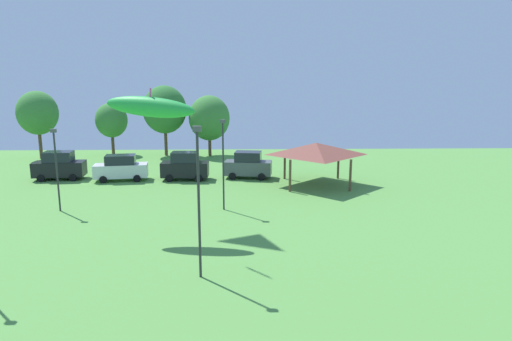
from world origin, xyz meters
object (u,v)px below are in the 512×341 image
Objects in this scene: light_post_1 at (223,160)px; treeline_tree_0 at (37,113)px; treeline_tree_3 at (209,118)px; park_pavilion at (316,149)px; parked_car_third_from_left at (185,166)px; light_post_0 at (199,195)px; treeline_tree_2 at (165,110)px; kite_flying_6 at (150,107)px; light_post_3 at (56,165)px; parked_car_leftmost at (59,166)px; parked_car_rightmost_in_row at (248,165)px; treeline_tree_1 at (111,120)px; parked_car_second_from_left at (121,168)px.

treeline_tree_0 reaches higher than light_post_1.
park_pavilion is at bearing -56.28° from treeline_tree_3.
treeline_tree_0 reaches higher than parked_car_third_from_left.
treeline_tree_3 reaches higher than light_post_0.
parked_car_third_from_left is 20.82m from light_post_0.
treeline_tree_2 reaches higher than parked_car_third_from_left.
kite_flying_6 is 9.44m from light_post_3.
park_pavilion is at bearing 45.74° from kite_flying_6.
parked_car_leftmost reaches higher than parked_car_third_from_left.
park_pavilion is 19.90m from light_post_0.
parked_car_rightmost_in_row is 16.23m from treeline_tree_2.
parked_car_second_from_left is at bearing -71.93° from treeline_tree_1.
parked_car_rightmost_in_row is 0.64× the size of light_post_0.
light_post_0 is 1.23× the size of light_post_3.
light_post_0 reaches higher than park_pavilion.
light_post_3 is (3.91, -10.05, 1.97)m from parked_car_leftmost.
light_post_0 is 38.00m from treeline_tree_0.
parked_car_rightmost_in_row is 16.59m from light_post_3.
parked_car_second_from_left is at bearing 79.68° from light_post_3.
treeline_tree_1 is at bearing 111.37° from light_post_0.
kite_flying_6 is 0.77× the size of treeline_tree_3.
light_post_0 is (3.25, -6.52, -3.46)m from kite_flying_6.
treeline_tree_1 is (-21.53, 16.17, 0.99)m from park_pavilion.
parked_car_leftmost is at bearing 165.72° from parked_car_second_from_left.
treeline_tree_2 reaches higher than parked_car_leftmost.
kite_flying_6 is 0.66× the size of treeline_tree_2.
treeline_tree_2 reaches higher than park_pavilion.
parked_car_leftmost is 1.02× the size of parked_car_rightmost_in_row.
treeline_tree_2 is at bearing 108.71° from light_post_1.
treeline_tree_2 is (-7.05, 33.51, 1.49)m from light_post_0.
parked_car_leftmost is 0.60× the size of treeline_tree_0.
light_post_3 is 23.39m from treeline_tree_0.
light_post_3 reaches higher than parked_car_rightmost_in_row.
treeline_tree_1 is (1.03, 13.44, 2.84)m from parked_car_leftmost.
park_pavilion is (11.32, -2.24, 1.86)m from parked_car_third_from_left.
kite_flying_6 reaches higher than treeline_tree_2.
treeline_tree_2 reaches higher than treeline_tree_1.
kite_flying_6 is at bearing -92.85° from treeline_tree_3.
parked_car_rightmost_in_row is 0.71× the size of light_post_1.
park_pavilion is 0.89× the size of treeline_tree_3.
treeline_tree_3 is at bearing 96.48° from light_post_1.
light_post_0 is 0.91× the size of treeline_tree_0.
park_pavilion is 18.09m from treeline_tree_3.
parked_car_third_from_left reaches higher than parked_car_rightmost_in_row.
parked_car_leftmost is 5.66m from parked_car_second_from_left.
light_post_0 is 1.11× the size of light_post_1.
parked_car_second_from_left is at bearing 113.58° from light_post_0.
parked_car_third_from_left is 21.29m from treeline_tree_0.
treeline_tree_2 reaches higher than parked_car_rightmost_in_row.
treeline_tree_1 is 0.75× the size of treeline_tree_2.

